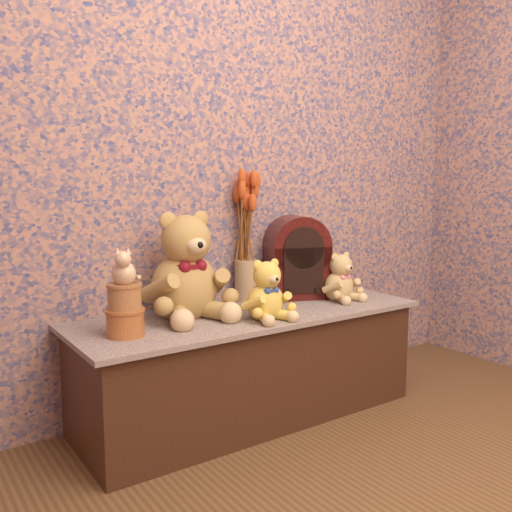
{
  "coord_description": "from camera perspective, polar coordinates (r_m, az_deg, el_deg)",
  "views": [
    {
      "loc": [
        -1.26,
        -0.64,
        1.0
      ],
      "look_at": [
        0.0,
        1.19,
        0.69
      ],
      "focal_mm": 38.9,
      "sensor_mm": 36.0,
      "label": 1
    }
  ],
  "objects": [
    {
      "name": "biscuit_tin_lower",
      "position": [
        2.01,
        -13.29,
        -6.71
      ],
      "size": [
        0.15,
        0.15,
        0.1
      ],
      "primitive_type": "cylinder",
      "rotation": [
        0.0,
        0.0,
        0.19
      ],
      "color": "#B88635",
      "rests_on": "display_shelf"
    },
    {
      "name": "biscuit_tin_upper",
      "position": [
        1.99,
        -13.37,
        -4.12
      ],
      "size": [
        0.14,
        0.14,
        0.09
      ],
      "primitive_type": "cylinder",
      "rotation": [
        0.0,
        0.0,
        0.26
      ],
      "color": "tan",
      "rests_on": "biscuit_tin_lower"
    },
    {
      "name": "teddy_medium",
      "position": [
        2.18,
        0.96,
        -3.19
      ],
      "size": [
        0.2,
        0.24,
        0.26
      ],
      "primitive_type": null,
      "rotation": [
        0.0,
        0.0,
        -0.0
      ],
      "color": "gold",
      "rests_on": "display_shelf"
    },
    {
      "name": "ceramic_vase",
      "position": [
        2.53,
        -0.95,
        -2.5
      ],
      "size": [
        0.12,
        0.12,
        0.18
      ],
      "primitive_type": "cylinder",
      "rotation": [
        0.0,
        0.0,
        -0.13
      ],
      "color": "tan",
      "rests_on": "display_shelf"
    },
    {
      "name": "display_shelf",
      "position": [
        2.38,
        -0.69,
        -11.05
      ],
      "size": [
        1.49,
        0.54,
        0.45
      ],
      "primitive_type": "cube",
      "color": "#374771",
      "rests_on": "ground"
    },
    {
      "name": "cat_figurine",
      "position": [
        1.97,
        -13.47,
        -0.92
      ],
      "size": [
        0.13,
        0.14,
        0.13
      ],
      "primitive_type": null,
      "rotation": [
        0.0,
        0.0,
        -0.39
      ],
      "color": "silver",
      "rests_on": "biscuit_tin_upper"
    },
    {
      "name": "dried_stalks",
      "position": [
        2.49,
        -0.96,
        4.69
      ],
      "size": [
        0.27,
        0.27,
        0.45
      ],
      "primitive_type": null,
      "rotation": [
        0.0,
        0.0,
        0.16
      ],
      "color": "#BF491E",
      "rests_on": "ceramic_vase"
    },
    {
      "name": "teddy_large",
      "position": [
        2.22,
        -7.42,
        -0.46
      ],
      "size": [
        0.36,
        0.43,
        0.45
      ],
      "primitive_type": null,
      "rotation": [
        0.0,
        0.0,
        -0.01
      ],
      "color": "#A2723E",
      "rests_on": "display_shelf"
    },
    {
      "name": "teddy_small",
      "position": [
        2.55,
        8.55,
        -1.89
      ],
      "size": [
        0.2,
        0.23,
        0.23
      ],
      "primitive_type": null,
      "rotation": [
        0.0,
        0.0,
        0.05
      ],
      "color": "tan",
      "rests_on": "display_shelf"
    },
    {
      "name": "cathedral_radio",
      "position": [
        2.59,
        4.2,
        -0.05
      ],
      "size": [
        0.33,
        0.28,
        0.38
      ],
      "primitive_type": null,
      "rotation": [
        0.0,
        0.0,
        -0.35
      ],
      "color": "#360B09",
      "rests_on": "display_shelf"
    }
  ]
}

